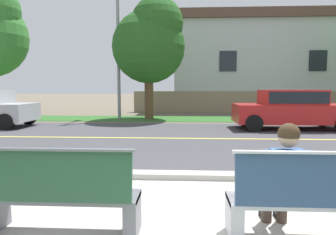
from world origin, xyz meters
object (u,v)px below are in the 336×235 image
Objects in this scene: bench_right at (312,201)px; streetlamp at (119,34)px; bench_left at (59,196)px; shade_tree_left at (151,41)px; car_red_near at (291,107)px; seated_person_blue at (284,175)px.

streetlamp is (-4.61, 11.97, 3.87)m from bench_right.
bench_right is (2.67, 0.00, 0.00)m from bench_left.
streetlamp reaches higher than bench_left.
bench_left is 12.51m from shade_tree_left.
shade_tree_left is at bearing 91.59° from bench_left.
car_red_near reaches higher than bench_right.
bench_left is 0.28× the size of shade_tree_left.
streetlamp reaches higher than car_red_near.
seated_person_blue is at bearing -76.87° from shade_tree_left.
shade_tree_left is (1.61, 0.03, -0.37)m from streetlamp.
streetlamp is at bearing -178.84° from shade_tree_left.
bench_right is at bearing -108.26° from car_red_near.
car_red_near is 0.56× the size of streetlamp.
shade_tree_left reaches higher than bench_right.
car_red_near is 7.42m from shade_tree_left.
bench_left is 2.67m from bench_right.
bench_left is at bearing -122.53° from car_red_near.
seated_person_blue is (2.43, 0.17, 0.23)m from bench_left.
bench_left is at bearing -176.02° from seated_person_blue.
bench_left and bench_right have the same top height.
seated_person_blue is at bearing -69.67° from streetlamp.
streetlamp reaches higher than shade_tree_left.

